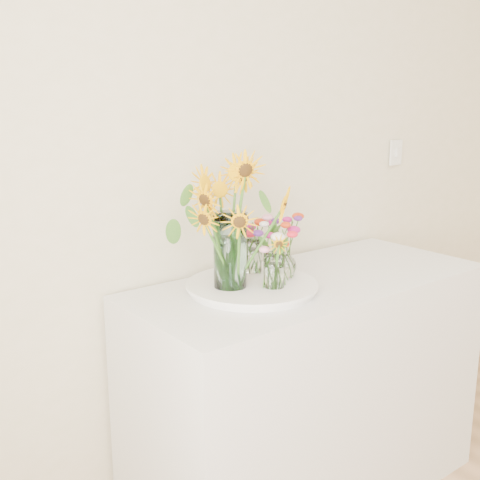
{
  "coord_description": "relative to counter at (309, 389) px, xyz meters",
  "views": [
    {
      "loc": [
        -1.64,
        0.41,
        1.56
      ],
      "look_at": [
        -0.42,
        1.97,
        1.09
      ],
      "focal_mm": 45.0,
      "sensor_mm": 36.0,
      "label": 1
    }
  ],
  "objects": [
    {
      "name": "counter",
      "position": [
        0.0,
        0.0,
        0.0
      ],
      "size": [
        1.4,
        0.6,
        0.9
      ],
      "primitive_type": "cube",
      "color": "white",
      "rests_on": "ground_plane"
    },
    {
      "name": "tray",
      "position": [
        -0.27,
        0.03,
        0.46
      ],
      "size": [
        0.44,
        0.44,
        0.02
      ],
      "primitive_type": "cylinder",
      "color": "white",
      "rests_on": "counter"
    },
    {
      "name": "mason_jar",
      "position": [
        -0.35,
        0.04,
        0.61
      ],
      "size": [
        0.14,
        0.14,
        0.26
      ],
      "primitive_type": "cylinder",
      "rotation": [
        0.0,
        0.0,
        -0.26
      ],
      "color": "#B1E0E5",
      "rests_on": "tray"
    },
    {
      "name": "sunflower_bouquet",
      "position": [
        -0.35,
        0.04,
        0.72
      ],
      "size": [
        0.83,
        0.83,
        0.5
      ],
      "primitive_type": null,
      "rotation": [
        0.0,
        0.0,
        -0.26
      ],
      "color": "#FFB405",
      "rests_on": "tray"
    },
    {
      "name": "small_vase_a",
      "position": [
        -0.24,
        -0.05,
        0.54
      ],
      "size": [
        0.09,
        0.09,
        0.12
      ],
      "primitive_type": "cylinder",
      "rotation": [
        0.0,
        0.0,
        0.31
      ],
      "color": "white",
      "rests_on": "tray"
    },
    {
      "name": "wildflower_posy_a",
      "position": [
        -0.24,
        -0.05,
        0.58
      ],
      "size": [
        0.2,
        0.2,
        0.21
      ],
      "primitive_type": null,
      "color": "red",
      "rests_on": "tray"
    },
    {
      "name": "small_vase_b",
      "position": [
        -0.13,
        0.02,
        0.55
      ],
      "size": [
        0.13,
        0.13,
        0.15
      ],
      "primitive_type": null,
      "rotation": [
        0.0,
        0.0,
        0.34
      ],
      "color": "white",
      "rests_on": "tray"
    },
    {
      "name": "wildflower_posy_b",
      "position": [
        -0.13,
        0.02,
        0.59
      ],
      "size": [
        0.21,
        0.21,
        0.24
      ],
      "primitive_type": null,
      "color": "red",
      "rests_on": "tray"
    },
    {
      "name": "small_vase_c",
      "position": [
        -0.18,
        0.14,
        0.54
      ],
      "size": [
        0.09,
        0.09,
        0.13
      ],
      "primitive_type": "cylinder",
      "rotation": [
        0.0,
        0.0,
        -0.2
      ],
      "color": "white",
      "rests_on": "tray"
    },
    {
      "name": "wildflower_posy_c",
      "position": [
        -0.18,
        0.14,
        0.58
      ],
      "size": [
        0.19,
        0.19,
        0.22
      ],
      "primitive_type": null,
      "color": "red",
      "rests_on": "tray"
    }
  ]
}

